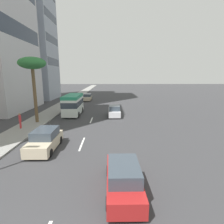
{
  "coord_description": "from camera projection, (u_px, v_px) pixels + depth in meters",
  "views": [
    {
      "loc": [
        -2.64,
        -2.51,
        6.11
      ],
      "look_at": [
        19.36,
        -2.86,
        1.54
      ],
      "focal_mm": 28.08,
      "sensor_mm": 36.0,
      "label": 1
    }
  ],
  "objects": [
    {
      "name": "car_third",
      "position": [
        45.0,
        140.0,
        14.71
      ],
      "size": [
        4.47,
        1.96,
        1.71
      ],
      "rotation": [
        0.0,
        0.0,
        3.14
      ],
      "color": "beige",
      "rests_on": "ground_plane"
    },
    {
      "name": "sidewalk_right",
      "position": [
        60.0,
        107.0,
        34.5
      ],
      "size": [
        162.0,
        3.33,
        0.15
      ],
      "primitive_type": "cube",
      "color": "gray",
      "rests_on": "ground_plane"
    },
    {
      "name": "office_tower_far",
      "position": [
        26.0,
        23.0,
        43.79
      ],
      "size": [
        10.26,
        12.64,
        38.18
      ],
      "color": "#99A3B2",
      "rests_on": "ground_plane"
    },
    {
      "name": "car_fifth",
      "position": [
        88.0,
        97.0,
        43.78
      ],
      "size": [
        4.4,
        1.91,
        1.67
      ],
      "rotation": [
        0.0,
        0.0,
        3.14
      ],
      "color": "beige",
      "rests_on": "ground_plane"
    },
    {
      "name": "lane_stripe_mid",
      "position": [
        82.0,
        144.0,
        16.02
      ],
      "size": [
        3.2,
        0.16,
        0.01
      ],
      "primitive_type": "cube",
      "color": "silver",
      "rests_on": "ground_plane"
    },
    {
      "name": "car_fourth",
      "position": [
        123.0,
        178.0,
        9.33
      ],
      "size": [
        4.63,
        1.82,
        1.65
      ],
      "color": "#A51E1E",
      "rests_on": "ground_plane"
    },
    {
      "name": "ground_plane",
      "position": [
        97.0,
        107.0,
        34.63
      ],
      "size": [
        198.0,
        198.0,
        0.0
      ],
      "primitive_type": "plane",
      "color": "#38383A"
    },
    {
      "name": "minibus_second",
      "position": [
        73.0,
        104.0,
        27.72
      ],
      "size": [
        6.49,
        2.41,
        3.18
      ],
      "rotation": [
        0.0,
        0.0,
        3.14
      ],
      "color": "silver",
      "rests_on": "ground_plane"
    },
    {
      "name": "pedestrian_mid_block",
      "position": [
        20.0,
        120.0,
        20.07
      ],
      "size": [
        0.39,
        0.37,
        1.77
      ],
      "rotation": [
        0.0,
        0.0,
        0.65
      ],
      "color": "red",
      "rests_on": "sidewalk_right"
    },
    {
      "name": "palm_tree",
      "position": [
        32.0,
        65.0,
        21.61
      ],
      "size": [
        3.32,
        3.32,
        8.24
      ],
      "color": "brown",
      "rests_on": "sidewalk_right"
    },
    {
      "name": "lane_stripe_far",
      "position": [
        91.0,
        120.0,
        24.56
      ],
      "size": [
        3.2,
        0.16,
        0.01
      ],
      "primitive_type": "cube",
      "color": "silver",
      "rests_on": "ground_plane"
    },
    {
      "name": "car_lead",
      "position": [
        114.0,
        111.0,
        26.69
      ],
      "size": [
        4.09,
        1.81,
        1.7
      ],
      "color": "silver",
      "rests_on": "ground_plane"
    }
  ]
}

